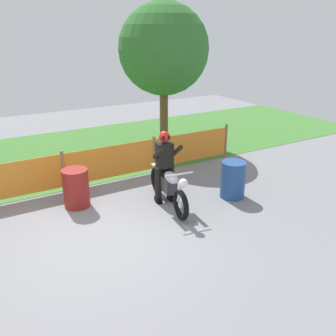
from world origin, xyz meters
The scene contains 8 objects.
ground centered at (0.00, 0.00, -0.01)m, with size 24.00×24.00×0.02m, color gray.
grass_verge centered at (0.00, 5.30, 0.01)m, with size 24.00×5.72×0.01m, color #427A33.
barrier_fence centered at (0.00, 2.44, 0.54)m, with size 10.17×0.08×1.05m.
tree_near_left centered at (4.12, 4.67, 3.16)m, with size 2.94×2.94×4.64m.
motorcycle_lead centered at (1.81, 0.48, 0.48)m, with size 0.68×2.10×1.00m.
rider_lead centered at (1.84, 0.70, 0.95)m, with size 0.61×0.73×1.69m.
oil_drum centered at (0.01, 1.49, 0.44)m, with size 0.58×0.58×0.88m, color maroon.
spare_drum centered at (3.36, 0.09, 0.44)m, with size 0.58×0.58×0.88m, color navy.
Camera 1 is at (-2.00, -5.97, 3.75)m, focal length 38.89 mm.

